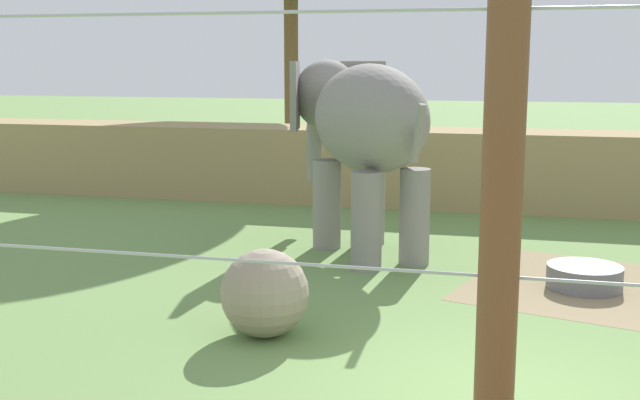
# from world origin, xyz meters

# --- Properties ---
(ground_plane) EXTENTS (120.00, 120.00, 0.00)m
(ground_plane) POSITION_xyz_m (0.00, 0.00, 0.00)
(ground_plane) COLOR #6B8E4C
(dirt_patch) EXTENTS (5.07, 4.60, 0.01)m
(dirt_patch) POSITION_xyz_m (1.60, 4.37, 0.00)
(dirt_patch) COLOR #937F5B
(dirt_patch) RESTS_ON ground
(embankment_wall) EXTENTS (36.00, 1.80, 1.77)m
(embankment_wall) POSITION_xyz_m (0.00, 10.84, 0.88)
(embankment_wall) COLOR tan
(embankment_wall) RESTS_ON ground
(elephant) EXTENTS (3.48, 4.01, 3.36)m
(elephant) POSITION_xyz_m (-2.62, 5.87, 2.23)
(elephant) COLOR gray
(elephant) RESTS_ON ground
(enrichment_ball) EXTENTS (1.09, 1.09, 1.09)m
(enrichment_ball) POSITION_xyz_m (-2.89, 1.24, 0.54)
(enrichment_ball) COLOR gray
(enrichment_ball) RESTS_ON ground
(cable_fence) EXTENTS (8.53, 0.23, 3.77)m
(cable_fence) POSITION_xyz_m (-0.01, -3.26, 1.89)
(cable_fence) COLOR brown
(cable_fence) RESTS_ON ground
(water_tub) EXTENTS (1.10, 1.10, 0.35)m
(water_tub) POSITION_xyz_m (1.08, 4.36, 0.18)
(water_tub) COLOR slate
(water_tub) RESTS_ON ground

